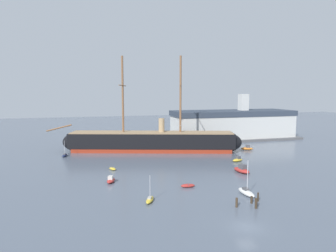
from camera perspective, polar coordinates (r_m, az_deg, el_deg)
name	(u,v)px	position (r m, az deg, el deg)	size (l,w,h in m)	color
ground_plane	(247,227)	(44.97, 14.64, -18.00)	(400.00, 400.00, 0.00)	slate
tall_ship	(152,141)	(94.67, -3.07, -2.89)	(59.50, 23.07, 29.44)	maroon
sailboat_foreground_left	(150,200)	(52.55, -3.45, -13.69)	(2.44, 3.56, 4.50)	gold
sailboat_foreground_right	(246,192)	(57.39, 14.56, -11.97)	(1.55, 4.93, 6.39)	silver
dinghy_near_centre	(188,186)	(60.03, 3.78, -11.15)	(2.86, 1.47, 0.65)	#B22D28
motorboat_mid_left	(111,180)	(63.99, -10.74, -9.98)	(2.46, 3.66, 1.42)	#B22D28
motorboat_mid_right	(242,170)	(72.11, 13.75, -8.01)	(2.82, 5.07, 2.01)	#B22D28
dinghy_alongside_bow	(113,169)	(73.79, -10.42, -7.94)	(1.94, 2.61, 0.57)	gold
motorboat_alongside_stern	(238,160)	(83.26, 13.01, -6.20)	(3.62, 2.40, 1.41)	gold
sailboat_far_left	(65,155)	(92.21, -18.93, -5.23)	(1.82, 3.68, 4.60)	#1E284C
motorboat_far_right	(247,148)	(100.27, 14.70, -4.08)	(4.10, 2.81, 1.59)	orange
dinghy_distant_centre	(150,147)	(100.72, -3.47, -4.01)	(2.24, 1.79, 0.49)	gray
mooring_piling_nearest	(237,202)	(51.28, 12.83, -13.89)	(0.38, 0.38, 1.55)	#423323
mooring_piling_left_pair	(252,200)	(53.56, 15.49, -13.27)	(0.37, 0.37, 1.22)	#382B1E
mooring_piling_right_pair	(256,203)	(51.50, 16.29, -13.83)	(0.41, 0.41, 1.66)	#382B1E
mooring_piling_midwater	(258,197)	(54.67, 16.62, -12.72)	(0.29, 0.29, 1.52)	#382B1E
dockside_warehouse_right	(233,125)	(122.31, 12.11, 0.24)	(51.65, 18.90, 17.71)	#565659
seagull_in_flight	(179,126)	(63.20, 2.09, 0.04)	(1.06, 0.41, 0.13)	silver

